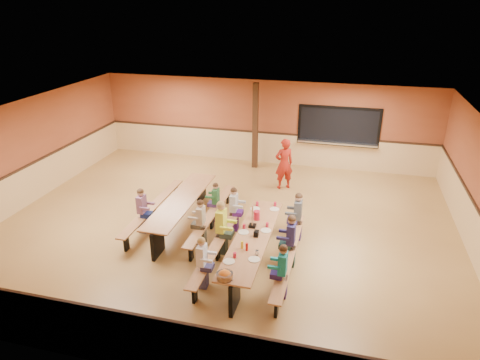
# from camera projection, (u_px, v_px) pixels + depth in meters

# --- Properties ---
(ground) EXTENTS (12.00, 12.00, 0.00)m
(ground) POSITION_uv_depth(u_px,v_px,m) (226.00, 226.00, 11.42)
(ground) COLOR olive
(ground) RESTS_ON ground
(room_envelope) EXTENTS (12.04, 10.04, 3.02)m
(room_envelope) POSITION_uv_depth(u_px,v_px,m) (226.00, 202.00, 11.15)
(room_envelope) COLOR brown
(room_envelope) RESTS_ON ground
(kitchen_pass_through) EXTENTS (2.78, 0.28, 1.38)m
(kitchen_pass_through) POSITION_uv_depth(u_px,v_px,m) (338.00, 128.00, 14.65)
(kitchen_pass_through) COLOR black
(kitchen_pass_through) RESTS_ON ground
(structural_post) EXTENTS (0.18, 0.18, 3.00)m
(structural_post) POSITION_uv_depth(u_px,v_px,m) (255.00, 126.00, 14.79)
(structural_post) COLOR #311C10
(structural_post) RESTS_ON ground
(cafeteria_table_main) EXTENTS (1.91, 3.70, 0.74)m
(cafeteria_table_main) POSITION_uv_depth(u_px,v_px,m) (253.00, 244.00, 9.56)
(cafeteria_table_main) COLOR #A36A41
(cafeteria_table_main) RESTS_ON ground
(cafeteria_table_second) EXTENTS (1.91, 3.70, 0.74)m
(cafeteria_table_second) POSITION_uv_depth(u_px,v_px,m) (182.00, 206.00, 11.30)
(cafeteria_table_second) COLOR #A36A41
(cafeteria_table_second) RESTS_ON ground
(seated_child_white_left) EXTENTS (0.35, 0.29, 1.17)m
(seated_child_white_left) POSITION_uv_depth(u_px,v_px,m) (202.00, 263.00, 8.79)
(seated_child_white_left) COLOR white
(seated_child_white_left) RESTS_ON ground
(seated_adult_yellow) EXTENTS (0.42, 0.35, 1.32)m
(seated_adult_yellow) POSITION_uv_depth(u_px,v_px,m) (221.00, 228.00, 9.98)
(seated_adult_yellow) COLOR #ECFB3D
(seated_adult_yellow) RESTS_ON ground
(seated_child_grey_left) EXTENTS (0.36, 0.29, 1.18)m
(seated_child_grey_left) POSITION_uv_depth(u_px,v_px,m) (234.00, 209.00, 10.99)
(seated_child_grey_left) COLOR silver
(seated_child_grey_left) RESTS_ON ground
(seated_child_teal_right) EXTENTS (0.36, 0.29, 1.18)m
(seated_child_teal_right) POSITION_uv_depth(u_px,v_px,m) (282.00, 272.00, 8.50)
(seated_child_teal_right) COLOR teal
(seated_child_teal_right) RESTS_ON ground
(seated_child_navy_right) EXTENTS (0.39, 0.32, 1.24)m
(seated_child_navy_right) POSITION_uv_depth(u_px,v_px,m) (291.00, 241.00, 9.50)
(seated_child_navy_right) COLOR navy
(seated_child_navy_right) RESTS_ON ground
(seated_child_char_right) EXTENTS (0.38, 0.31, 1.24)m
(seated_child_char_right) POSITION_uv_depth(u_px,v_px,m) (298.00, 217.00, 10.57)
(seated_child_char_right) COLOR #484D52
(seated_child_char_right) RESTS_ON ground
(seated_child_purple_sec) EXTENTS (0.36, 0.30, 1.20)m
(seated_child_purple_sec) POSITION_uv_depth(u_px,v_px,m) (142.00, 211.00, 10.90)
(seated_child_purple_sec) COLOR #835478
(seated_child_purple_sec) RESTS_ON ground
(seated_child_green_sec) EXTENTS (0.32, 0.26, 1.11)m
(seated_child_green_sec) POSITION_uv_depth(u_px,v_px,m) (216.00, 203.00, 11.44)
(seated_child_green_sec) COLOR #2A6334
(seated_child_green_sec) RESTS_ON ground
(seated_child_tan_sec) EXTENTS (0.35, 0.29, 1.17)m
(seated_child_tan_sec) POSITION_uv_depth(u_px,v_px,m) (201.00, 223.00, 10.36)
(seated_child_tan_sec) COLOR beige
(seated_child_tan_sec) RESTS_ON ground
(standing_woman) EXTENTS (0.72, 0.64, 1.64)m
(standing_woman) POSITION_uv_depth(u_px,v_px,m) (284.00, 164.00, 13.37)
(standing_woman) COLOR #A11D12
(standing_woman) RESTS_ON ground
(punch_pitcher) EXTENTS (0.16, 0.16, 0.22)m
(punch_pitcher) POSITION_uv_depth(u_px,v_px,m) (257.00, 215.00, 10.15)
(punch_pitcher) COLOR red
(punch_pitcher) RESTS_ON cafeteria_table_main
(chip_bowl) EXTENTS (0.32, 0.32, 0.15)m
(chip_bowl) POSITION_uv_depth(u_px,v_px,m) (225.00, 275.00, 8.02)
(chip_bowl) COLOR orange
(chip_bowl) RESTS_ON cafeteria_table_main
(napkin_dispenser) EXTENTS (0.10, 0.14, 0.13)m
(napkin_dispenser) POSITION_uv_depth(u_px,v_px,m) (256.00, 234.00, 9.45)
(napkin_dispenser) COLOR black
(napkin_dispenser) RESTS_ON cafeteria_table_main
(condiment_mustard) EXTENTS (0.06, 0.06, 0.17)m
(condiment_mustard) POSITION_uv_depth(u_px,v_px,m) (242.00, 245.00, 8.98)
(condiment_mustard) COLOR yellow
(condiment_mustard) RESTS_ON cafeteria_table_main
(condiment_ketchup) EXTENTS (0.06, 0.06, 0.17)m
(condiment_ketchup) POSITION_uv_depth(u_px,v_px,m) (247.00, 247.00, 8.91)
(condiment_ketchup) COLOR #B2140F
(condiment_ketchup) RESTS_ON cafeteria_table_main
(table_paddle) EXTENTS (0.16, 0.16, 0.56)m
(table_paddle) POSITION_uv_depth(u_px,v_px,m) (252.00, 222.00, 9.81)
(table_paddle) COLOR black
(table_paddle) RESTS_ON cafeteria_table_main
(place_settings) EXTENTS (0.65, 3.30, 0.11)m
(place_settings) POSITION_uv_depth(u_px,v_px,m) (253.00, 234.00, 9.46)
(place_settings) COLOR beige
(place_settings) RESTS_ON cafeteria_table_main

